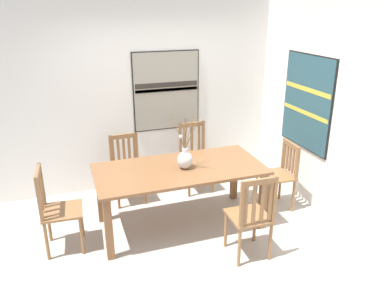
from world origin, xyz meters
name	(u,v)px	position (x,y,z in m)	size (l,w,h in m)	color
ground_plane	(195,246)	(0.00, 0.00, -0.01)	(6.40, 6.40, 0.03)	#B2A89E
wall_back	(152,95)	(0.00, 1.86, 1.35)	(6.40, 0.12, 2.70)	silver
wall_side	(345,117)	(1.86, 0.00, 1.35)	(0.12, 6.40, 2.70)	silver
dining_table	(180,176)	(-0.02, 0.49, 0.67)	(1.99, 0.96, 0.77)	brown
centerpiece_vase	(185,159)	(0.03, 0.45, 0.89)	(0.26, 0.31, 0.65)	silver
chair_0	(280,173)	(1.36, 0.48, 0.49)	(0.45, 0.45, 0.90)	brown
chair_1	(251,215)	(0.49, -0.37, 0.51)	(0.43, 0.43, 0.99)	brown
chair_2	(195,156)	(0.49, 1.38, 0.50)	(0.43, 0.43, 0.98)	brown
chair_3	(127,166)	(-0.51, 1.37, 0.49)	(0.43, 0.43, 0.92)	brown
chair_4	(56,209)	(-1.44, 0.46, 0.50)	(0.44, 0.44, 0.98)	brown
painting_on_back_wall	(166,91)	(0.19, 1.79, 1.41)	(0.98, 0.05, 1.15)	black
painting_on_side_wall	(307,102)	(1.79, 0.65, 1.37)	(0.05, 1.01, 1.25)	black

